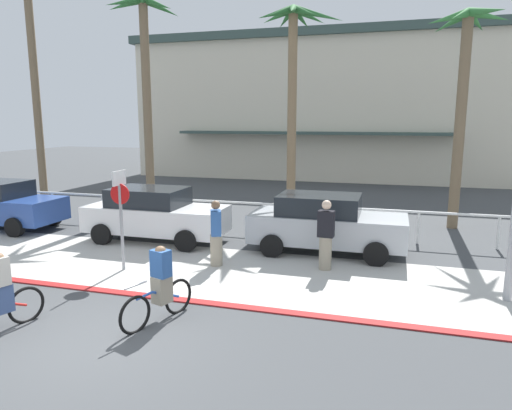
{
  "coord_description": "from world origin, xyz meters",
  "views": [
    {
      "loc": [
        4.78,
        -6.35,
        3.81
      ],
      "look_at": [
        1.13,
        6.0,
        1.43
      ],
      "focal_mm": 32.64,
      "sensor_mm": 36.0,
      "label": 1
    }
  ],
  "objects_px": {
    "stop_sign_bike_lane": "(121,206)",
    "palm_tree_0": "(33,47)",
    "car_white_1": "(155,214)",
    "pedestrian_1": "(216,236)",
    "cyclist_blue_0": "(160,286)",
    "car_silver_2": "(325,223)",
    "palm_tree_3": "(464,74)",
    "pedestrian_0": "(326,238)",
    "palm_tree_1": "(145,61)",
    "palm_tree_2": "(293,56)"
  },
  "relations": [
    {
      "from": "palm_tree_0",
      "to": "car_silver_2",
      "type": "distance_m",
      "value": 16.5
    },
    {
      "from": "palm_tree_2",
      "to": "car_white_1",
      "type": "height_order",
      "value": "palm_tree_2"
    },
    {
      "from": "car_white_1",
      "to": "pedestrian_0",
      "type": "distance_m",
      "value": 5.76
    },
    {
      "from": "palm_tree_0",
      "to": "palm_tree_3",
      "type": "bearing_deg",
      "value": -2.89
    },
    {
      "from": "car_silver_2",
      "to": "pedestrian_0",
      "type": "xyz_separation_m",
      "value": [
        0.23,
        -1.58,
        -0.02
      ]
    },
    {
      "from": "car_white_1",
      "to": "cyclist_blue_0",
      "type": "height_order",
      "value": "car_white_1"
    },
    {
      "from": "pedestrian_0",
      "to": "car_silver_2",
      "type": "bearing_deg",
      "value": 98.34
    },
    {
      "from": "palm_tree_1",
      "to": "pedestrian_0",
      "type": "distance_m",
      "value": 11.57
    },
    {
      "from": "palm_tree_2",
      "to": "pedestrian_0",
      "type": "relative_size",
      "value": 4.46
    },
    {
      "from": "car_silver_2",
      "to": "palm_tree_0",
      "type": "bearing_deg",
      "value": 159.52
    },
    {
      "from": "palm_tree_2",
      "to": "pedestrian_0",
      "type": "bearing_deg",
      "value": -71.03
    },
    {
      "from": "palm_tree_1",
      "to": "palm_tree_3",
      "type": "xyz_separation_m",
      "value": [
        12.0,
        -0.04,
        -0.8
      ]
    },
    {
      "from": "car_silver_2",
      "to": "pedestrian_0",
      "type": "bearing_deg",
      "value": -81.66
    },
    {
      "from": "palm_tree_0",
      "to": "palm_tree_1",
      "type": "bearing_deg",
      "value": -8.03
    },
    {
      "from": "palm_tree_0",
      "to": "cyclist_blue_0",
      "type": "distance_m",
      "value": 17.38
    },
    {
      "from": "palm_tree_3",
      "to": "cyclist_blue_0",
      "type": "distance_m",
      "value": 12.63
    },
    {
      "from": "palm_tree_3",
      "to": "pedestrian_0",
      "type": "relative_size",
      "value": 4.08
    },
    {
      "from": "car_white_1",
      "to": "cyclist_blue_0",
      "type": "bearing_deg",
      "value": -60.64
    },
    {
      "from": "stop_sign_bike_lane",
      "to": "palm_tree_3",
      "type": "xyz_separation_m",
      "value": [
        8.6,
        7.51,
        3.64
      ]
    },
    {
      "from": "stop_sign_bike_lane",
      "to": "palm_tree_0",
      "type": "height_order",
      "value": "palm_tree_0"
    },
    {
      "from": "stop_sign_bike_lane",
      "to": "car_white_1",
      "type": "xyz_separation_m",
      "value": [
        -0.65,
        2.89,
        -0.81
      ]
    },
    {
      "from": "palm_tree_1",
      "to": "palm_tree_3",
      "type": "bearing_deg",
      "value": -0.2
    },
    {
      "from": "cyclist_blue_0",
      "to": "pedestrian_1",
      "type": "height_order",
      "value": "pedestrian_1"
    },
    {
      "from": "palm_tree_1",
      "to": "palm_tree_3",
      "type": "distance_m",
      "value": 12.03
    },
    {
      "from": "palm_tree_1",
      "to": "car_silver_2",
      "type": "height_order",
      "value": "palm_tree_1"
    },
    {
      "from": "palm_tree_3",
      "to": "car_white_1",
      "type": "height_order",
      "value": "palm_tree_3"
    },
    {
      "from": "stop_sign_bike_lane",
      "to": "cyclist_blue_0",
      "type": "height_order",
      "value": "stop_sign_bike_lane"
    },
    {
      "from": "car_silver_2",
      "to": "cyclist_blue_0",
      "type": "xyz_separation_m",
      "value": [
        -2.35,
        -5.52,
        -0.18
      ]
    },
    {
      "from": "palm_tree_0",
      "to": "palm_tree_3",
      "type": "relative_size",
      "value": 1.37
    },
    {
      "from": "cyclist_blue_0",
      "to": "palm_tree_0",
      "type": "bearing_deg",
      "value": 137.75
    },
    {
      "from": "stop_sign_bike_lane",
      "to": "palm_tree_1",
      "type": "xyz_separation_m",
      "value": [
        -3.41,
        7.55,
        4.44
      ]
    },
    {
      "from": "car_silver_2",
      "to": "palm_tree_2",
      "type": "bearing_deg",
      "value": 111.9
    },
    {
      "from": "stop_sign_bike_lane",
      "to": "palm_tree_0",
      "type": "relative_size",
      "value": 0.25
    },
    {
      "from": "palm_tree_1",
      "to": "cyclist_blue_0",
      "type": "distance_m",
      "value": 12.74
    },
    {
      "from": "car_white_1",
      "to": "palm_tree_3",
      "type": "bearing_deg",
      "value": 26.51
    },
    {
      "from": "palm_tree_0",
      "to": "cyclist_blue_0",
      "type": "bearing_deg",
      "value": -42.25
    },
    {
      "from": "stop_sign_bike_lane",
      "to": "palm_tree_3",
      "type": "relative_size",
      "value": 0.35
    },
    {
      "from": "palm_tree_0",
      "to": "palm_tree_3",
      "type": "distance_m",
      "value": 18.32
    },
    {
      "from": "car_white_1",
      "to": "pedestrian_1",
      "type": "height_order",
      "value": "pedestrian_1"
    },
    {
      "from": "palm_tree_2",
      "to": "car_white_1",
      "type": "xyz_separation_m",
      "value": [
        -3.21,
        -5.53,
        -5.33
      ]
    },
    {
      "from": "pedestrian_0",
      "to": "stop_sign_bike_lane",
      "type": "bearing_deg",
      "value": -163.11
    },
    {
      "from": "palm_tree_0",
      "to": "palm_tree_2",
      "type": "height_order",
      "value": "palm_tree_0"
    },
    {
      "from": "palm_tree_1",
      "to": "pedestrian_0",
      "type": "relative_size",
      "value": 4.75
    },
    {
      "from": "pedestrian_0",
      "to": "cyclist_blue_0",
      "type": "bearing_deg",
      "value": -123.23
    },
    {
      "from": "stop_sign_bike_lane",
      "to": "pedestrian_1",
      "type": "bearing_deg",
      "value": 25.12
    },
    {
      "from": "car_white_1",
      "to": "pedestrian_1",
      "type": "bearing_deg",
      "value": -33.93
    },
    {
      "from": "stop_sign_bike_lane",
      "to": "cyclist_blue_0",
      "type": "bearing_deg",
      "value": -46.15
    },
    {
      "from": "car_white_1",
      "to": "pedestrian_1",
      "type": "xyz_separation_m",
      "value": [
        2.8,
        -1.89,
        -0.06
      ]
    },
    {
      "from": "palm_tree_3",
      "to": "pedestrian_1",
      "type": "height_order",
      "value": "palm_tree_3"
    },
    {
      "from": "pedestrian_0",
      "to": "pedestrian_1",
      "type": "distance_m",
      "value": 2.83
    }
  ]
}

